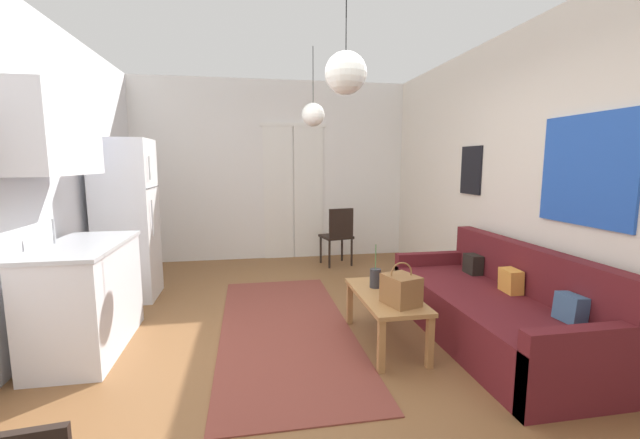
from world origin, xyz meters
TOP-DOWN VIEW (x-y plane):
  - ground_plane at (0.00, 0.00)m, footprint 4.83×7.24m
  - wall_back at (0.01, 3.37)m, footprint 4.43×0.13m
  - wall_right at (2.17, -0.00)m, footprint 0.12×6.84m
  - area_rug at (-0.09, 0.48)m, footprint 1.18×2.92m
  - couch at (1.67, -0.10)m, footprint 0.87×2.15m
  - coffee_table at (0.72, 0.03)m, footprint 0.46×1.01m
  - bamboo_vase at (0.68, 0.21)m, footprint 0.10×0.10m
  - handbag at (0.75, -0.24)m, footprint 0.29×0.32m
  - refrigerator at (-1.75, 1.66)m, footprint 0.61×0.60m
  - kitchen_counter at (-1.77, 0.36)m, footprint 0.59×1.19m
  - accent_chair at (0.89, 2.65)m, footprint 0.49×0.48m
  - pendant_lamp_near at (0.27, -0.31)m, footprint 0.29×0.29m
  - pendant_lamp_far at (0.33, 1.47)m, footprint 0.26×0.26m

SIDE VIEW (x-z plane):
  - ground_plane at x=0.00m, z-range -0.10..0.00m
  - area_rug at x=-0.09m, z-range 0.00..0.01m
  - couch at x=1.67m, z-range -0.15..0.68m
  - coffee_table at x=0.72m, z-range 0.16..0.60m
  - accent_chair at x=0.89m, z-range 0.05..0.92m
  - bamboo_vase at x=0.68m, z-range 0.33..0.72m
  - handbag at x=0.75m, z-range 0.39..0.72m
  - kitchen_counter at x=-1.77m, z-range -0.24..1.85m
  - refrigerator at x=-1.75m, z-range 0.00..1.79m
  - wall_back at x=0.01m, z-range -0.01..2.79m
  - wall_right at x=2.17m, z-range 0.00..2.80m
  - pendant_lamp_far at x=0.33m, z-range 1.63..2.50m
  - pendant_lamp_near at x=0.27m, z-range 1.74..2.55m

